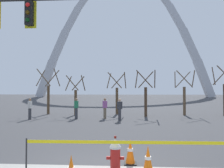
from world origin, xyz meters
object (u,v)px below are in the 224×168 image
Objects in this scene: fire_hydrant at (115,156)px; pedestrian_walking_left at (105,108)px; monument_arch at (123,39)px; pedestrian_walking_right at (120,109)px; traffic_cone_mid_sidewalk at (148,160)px; pedestrian_near_trees at (30,109)px; pedestrian_standing_center at (76,108)px; traffic_cone_by_hydrant at (130,152)px.

fire_hydrant is 0.62× the size of pedestrian_walking_left.
monument_arch is (-0.61, 69.97, 18.95)m from fire_hydrant.
pedestrian_walking_right is (1.17, -1.11, 0.00)m from pedestrian_walking_left.
monument_arch is at bearing 89.27° from pedestrian_walking_left.
fire_hydrant is 11.66m from pedestrian_walking_left.
traffic_cone_mid_sidewalk is 13.21m from pedestrian_near_trees.
traffic_cone_mid_sidewalk is (0.85, 0.08, -0.11)m from fire_hydrant.
monument_arch is at bearing 87.16° from pedestrian_standing_center.
pedestrian_walking_left is 1.62m from pedestrian_walking_right.
fire_hydrant is 0.62× the size of pedestrian_near_trees.
fire_hydrant is 11.82m from pedestrian_standing_center.
traffic_cone_by_hydrant and traffic_cone_mid_sidewalk have the same top height.
pedestrian_walking_left is at bearing 96.67° from fire_hydrant.
fire_hydrant is 0.86m from traffic_cone_mid_sidewalk.
traffic_cone_by_hydrant is at bearing -80.68° from pedestrian_walking_left.
pedestrian_standing_center is at bearing -172.22° from pedestrian_walking_left.
traffic_cone_by_hydrant is 0.46× the size of pedestrian_near_trees.
traffic_cone_by_hydrant is 0.46× the size of pedestrian_standing_center.
pedestrian_walking_right is (0.43, -59.51, -18.59)m from monument_arch.
pedestrian_standing_center is at bearing -92.84° from monument_arch.
pedestrian_standing_center is (-3.92, 10.40, 0.46)m from traffic_cone_by_hydrant.
traffic_cone_by_hydrant is at bearing 119.20° from traffic_cone_mid_sidewalk.
traffic_cone_by_hydrant is 71.68m from monument_arch.
fire_hydrant is 10.47m from pedestrian_walking_right.
traffic_cone_mid_sidewalk is 72.45m from monument_arch.
pedestrian_standing_center is (-3.52, 11.28, 0.35)m from fire_hydrant.
fire_hydrant is 1.36× the size of traffic_cone_by_hydrant.
pedestrian_near_trees is at bearing 177.48° from pedestrian_walking_right.
monument_arch reaches higher than pedestrian_standing_center.
traffic_cone_mid_sidewalk is at bearing -68.70° from pedestrian_standing_center.
pedestrian_walking_left and pedestrian_standing_center have the same top height.
pedestrian_walking_left is 1.00× the size of pedestrian_standing_center.
pedestrian_standing_center reaches higher than fire_hydrant.
fire_hydrant reaches higher than traffic_cone_by_hydrant.
monument_arch reaches higher than pedestrian_walking_left.
pedestrian_walking_left reaches higher than fire_hydrant.
pedestrian_walking_left is 5.63m from pedestrian_near_trees.
traffic_cone_mid_sidewalk is 0.46× the size of pedestrian_near_trees.
fire_hydrant is 72.49m from monument_arch.
monument_arch is 62.35m from pedestrian_walking_right.
traffic_cone_mid_sidewalk is at bearing -60.80° from traffic_cone_by_hydrant.
fire_hydrant is at bearing -83.33° from pedestrian_walking_left.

